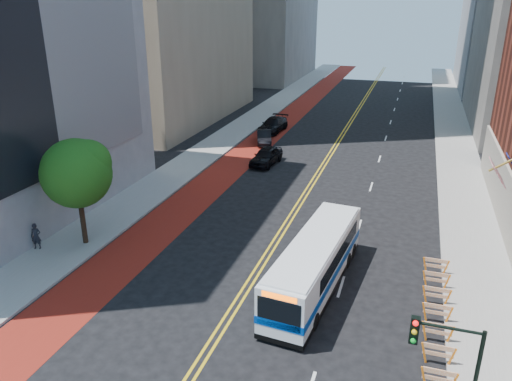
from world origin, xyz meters
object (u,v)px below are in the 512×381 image
object	(u,v)px
car_b	(264,137)
pedestrian	(36,236)
street_tree	(77,171)
traffic_signal	(447,364)
car_a	(266,156)
transit_bus	(316,263)
car_c	(273,125)

from	to	relation	value
car_b	pedestrian	bearing A→B (deg)	-121.46
street_tree	traffic_signal	bearing A→B (deg)	-24.82
car_a	street_tree	bearing A→B (deg)	-101.87
transit_bus	car_b	world-z (taller)	transit_bus
car_a	pedestrian	size ratio (longest dim) A/B	2.86
car_b	car_c	bearing A→B (deg)	76.10
transit_bus	pedestrian	world-z (taller)	transit_bus
traffic_signal	car_a	distance (m)	32.18
street_tree	pedestrian	distance (m)	4.88
car_a	car_b	size ratio (longest dim) A/B	1.12
car_a	pedestrian	distance (m)	22.29
traffic_signal	car_a	world-z (taller)	traffic_signal
traffic_signal	car_c	bearing A→B (deg)	113.19
car_c	car_a	bearing A→B (deg)	-72.99
traffic_signal	pedestrian	xyz separation A→B (m)	(-23.01, 7.91, -2.75)
traffic_signal	car_b	distance (m)	39.36
car_b	pedestrian	size ratio (longest dim) A/B	2.56
traffic_signal	transit_bus	distance (m)	11.00
traffic_signal	car_b	bearing A→B (deg)	115.49
street_tree	car_b	xyz separation A→B (m)	(3.77, 25.87, -4.22)
car_a	pedestrian	bearing A→B (deg)	-106.36
car_b	traffic_signal	bearing A→B (deg)	-83.42
street_tree	transit_bus	size ratio (longest dim) A/B	0.62
car_a	car_b	world-z (taller)	car_a
car_c	pedestrian	xyz separation A→B (m)	(-5.68, -32.55, 0.17)
traffic_signal	car_c	size ratio (longest dim) A/B	0.92
car_b	transit_bus	bearing A→B (deg)	-86.46
car_a	car_b	xyz separation A→B (m)	(-2.32, 6.88, -0.11)
street_tree	pedestrian	xyz separation A→B (m)	(-2.36, -1.64, -3.94)
car_a	car_b	bearing A→B (deg)	114.50
street_tree	car_c	world-z (taller)	street_tree
street_tree	car_c	distance (m)	31.35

